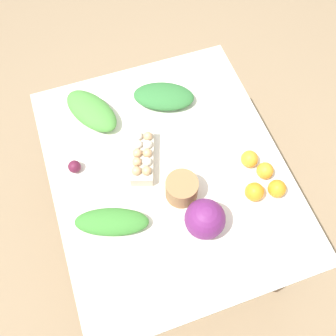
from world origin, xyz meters
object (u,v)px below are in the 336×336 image
(orange_1, at_px, (265,171))
(orange_2, at_px, (254,192))
(cabbage_purple, at_px, (205,219))
(paper_bag, at_px, (182,189))
(greens_bunch_chard, at_px, (164,96))
(greens_bunch_kale, at_px, (112,222))
(greens_bunch_dandelion, at_px, (91,111))
(orange_0, at_px, (249,159))
(beet_root, at_px, (75,167))
(orange_3, at_px, (277,189))
(egg_carton, at_px, (143,156))

(orange_1, distance_m, orange_2, 0.12)
(cabbage_purple, bearing_deg, paper_bag, -167.11)
(paper_bag, relative_size, greens_bunch_chard, 0.47)
(greens_bunch_kale, bearing_deg, orange_2, 83.35)
(greens_bunch_dandelion, bearing_deg, orange_0, 51.41)
(paper_bag, relative_size, greens_bunch_kale, 0.45)
(beet_root, xyz_separation_m, orange_3, (0.39, 0.80, 0.01))
(paper_bag, bearing_deg, greens_bunch_dandelion, -153.29)
(cabbage_purple, distance_m, orange_1, 0.37)
(beet_root, xyz_separation_m, orange_1, (0.30, 0.79, 0.01))
(greens_bunch_kale, xyz_separation_m, greens_bunch_chard, (-0.54, 0.41, 0.00))
(beet_root, xyz_separation_m, orange_2, (0.38, 0.70, 0.01))
(greens_bunch_kale, bearing_deg, orange_1, 90.59)
(egg_carton, xyz_separation_m, greens_bunch_chard, (-0.29, 0.20, -0.01))
(paper_bag, distance_m, beet_root, 0.49)
(greens_bunch_chard, height_order, orange_2, orange_2)
(greens_bunch_dandelion, relative_size, greens_bunch_kale, 1.00)
(paper_bag, height_order, orange_0, paper_bag)
(greens_bunch_chard, bearing_deg, paper_bag, -10.17)
(orange_2, bearing_deg, beet_root, -118.27)
(greens_bunch_kale, height_order, orange_1, orange_1)
(greens_bunch_dandelion, bearing_deg, egg_carton, 26.41)
(orange_0, bearing_deg, greens_bunch_dandelion, -128.59)
(cabbage_purple, relative_size, greens_bunch_dandelion, 0.54)
(egg_carton, height_order, greens_bunch_chard, egg_carton)
(greens_bunch_dandelion, height_order, orange_0, greens_bunch_dandelion)
(orange_2, bearing_deg, greens_bunch_chard, -161.78)
(cabbage_purple, height_order, orange_2, cabbage_purple)
(egg_carton, distance_m, greens_bunch_kale, 0.33)
(beet_root, distance_m, orange_2, 0.79)
(cabbage_purple, height_order, paper_bag, cabbage_purple)
(greens_bunch_dandelion, bearing_deg, greens_bunch_chard, 85.82)
(greens_bunch_dandelion, xyz_separation_m, greens_bunch_chard, (0.03, 0.36, -0.01))
(egg_carton, distance_m, orange_3, 0.60)
(orange_3, bearing_deg, greens_bunch_kale, -97.12)
(orange_2, xyz_separation_m, orange_3, (0.02, 0.10, -0.00))
(greens_bunch_dandelion, distance_m, orange_1, 0.85)
(egg_carton, bearing_deg, orange_0, 88.83)
(paper_bag, height_order, orange_1, paper_bag)
(greens_bunch_dandelion, relative_size, beet_root, 5.36)
(cabbage_purple, height_order, egg_carton, cabbage_purple)
(beet_root, bearing_deg, orange_0, 73.43)
(paper_bag, relative_size, orange_0, 1.79)
(paper_bag, distance_m, greens_bunch_dandelion, 0.59)
(beet_root, bearing_deg, greens_bunch_chard, 115.12)
(greens_bunch_chard, relative_size, orange_2, 3.61)
(paper_bag, distance_m, orange_3, 0.41)
(egg_carton, xyz_separation_m, orange_1, (0.24, 0.49, -0.01))
(orange_1, bearing_deg, paper_bag, -94.58)
(egg_carton, relative_size, paper_bag, 1.98)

